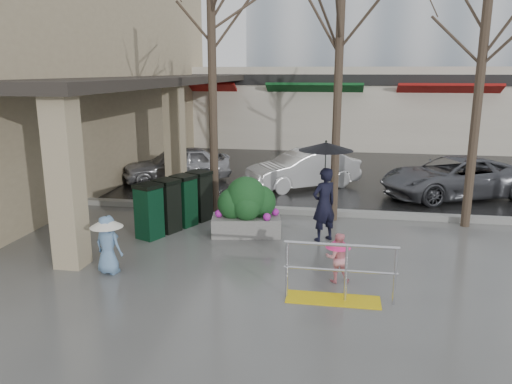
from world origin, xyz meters
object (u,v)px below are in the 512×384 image
(planter, at_px, (247,207))
(car_a, at_px, (177,164))
(car_c, at_px, (454,177))
(woman, at_px, (325,183))
(car_b, at_px, (303,169))
(child_blue, at_px, (108,240))
(tree_mideast, at_px, (486,24))
(tree_west, at_px, (211,19))
(news_boxes, at_px, (176,203))
(tree_midwest, at_px, (341,10))
(child_pink, at_px, (338,255))
(handrail, at_px, (337,280))

(planter, relative_size, car_a, 0.47)
(planter, bearing_deg, car_c, 39.49)
(woman, height_order, car_b, woman)
(child_blue, bearing_deg, tree_mideast, -135.56)
(child_blue, height_order, car_c, car_c)
(tree_west, distance_m, child_blue, 6.26)
(planter, xyz_separation_m, news_boxes, (-1.81, 0.17, -0.03))
(woman, height_order, car_c, woman)
(child_blue, distance_m, car_a, 8.16)
(tree_mideast, height_order, car_a, tree_mideast)
(tree_midwest, bearing_deg, car_a, 146.01)
(tree_west, bearing_deg, planter, -53.03)
(planter, xyz_separation_m, car_c, (5.62, 4.63, -0.04))
(child_pink, relative_size, planter, 0.54)
(child_pink, distance_m, car_c, 7.86)
(woman, xyz_separation_m, car_b, (-0.89, 5.26, -0.74))
(handrail, distance_m, tree_midwest, 6.83)
(woman, relative_size, child_pink, 2.46)
(tree_west, bearing_deg, tree_mideast, 0.00)
(handrail, relative_size, child_pink, 2.01)
(news_boxes, distance_m, car_c, 8.67)
(child_pink, xyz_separation_m, car_b, (-1.25, 7.56, 0.10))
(tree_midwest, relative_size, car_b, 1.83)
(woman, distance_m, child_pink, 2.47)
(woman, relative_size, car_c, 0.51)
(child_blue, xyz_separation_m, car_b, (3.11, 7.90, -0.05))
(planter, bearing_deg, tree_mideast, 16.45)
(child_blue, bearing_deg, woman, -132.25)
(news_boxes, height_order, car_a, news_boxes)
(tree_mideast, relative_size, planter, 3.75)
(tree_midwest, bearing_deg, woman, -96.61)
(tree_west, xyz_separation_m, planter, (1.18, -1.57, -4.41))
(news_boxes, distance_m, car_b, 5.67)
(child_blue, height_order, car_b, car_b)
(woman, bearing_deg, car_b, -119.05)
(car_a, bearing_deg, child_blue, -17.19)
(tree_midwest, relative_size, news_boxes, 3.02)
(child_pink, relative_size, car_b, 0.25)
(news_boxes, relative_size, car_c, 0.51)
(child_pink, xyz_separation_m, planter, (-2.17, 2.43, 0.14))
(handrail, bearing_deg, tree_mideast, 56.81)
(handrail, xyz_separation_m, car_a, (-5.67, 8.52, 0.25))
(woman, bearing_deg, tree_west, -68.22)
(woman, xyz_separation_m, child_pink, (0.35, -2.30, -0.84))
(car_c, bearing_deg, child_blue, -69.39)
(child_pink, height_order, child_blue, child_blue)
(tree_midwest, distance_m, child_blue, 7.56)
(child_pink, relative_size, child_blue, 0.81)
(news_boxes, xyz_separation_m, car_a, (-1.69, 5.12, -0.02))
(child_pink, height_order, car_a, car_a)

